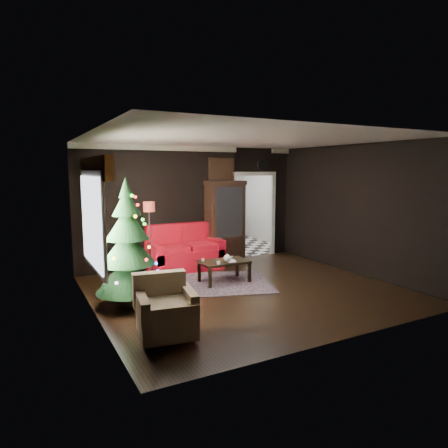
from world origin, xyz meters
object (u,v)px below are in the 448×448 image
armchair (166,306)px  kitchen_table (221,236)px  wall_clock (263,165)px  floor_lamp (150,239)px  curio_cabinet (225,223)px  teapot (227,258)px  coffee_table (224,271)px  loveseat (185,247)px  christmas_tree (128,244)px

armchair → kitchen_table: (3.47, 5.06, -0.09)m
armchair → wall_clock: 5.86m
floor_lamp → curio_cabinet: bearing=15.1°
teapot → wall_clock: wall_clock is taller
coffee_table → teapot: 0.33m
curio_cabinet → teapot: (-0.88, -1.74, -0.43)m
coffee_table → teapot: teapot is taller
floor_lamp → loveseat: bearing=20.1°
christmas_tree → coffee_table: size_ratio=2.14×
teapot → kitchen_table: kitchen_table is taller
teapot → loveseat: bearing=100.2°
curio_cabinet → coffee_table: 1.97m
kitchen_table → loveseat: bearing=-137.5°
curio_cabinet → wall_clock: (1.20, 0.18, 1.43)m
floor_lamp → wall_clock: (3.27, 0.74, 1.55)m
christmas_tree → coffee_table: christmas_tree is taller
kitchen_table → christmas_tree: bearing=-135.4°
christmas_tree → coffee_table: bearing=13.4°
christmas_tree → teapot: 2.14m
teapot → coffee_table: bearing=88.9°
floor_lamp → teapot: (1.19, -1.19, -0.31)m
teapot → curio_cabinet: bearing=63.3°
christmas_tree → kitchen_table: bearing=44.6°
armchair → teapot: (1.94, 1.89, 0.06)m
curio_cabinet → teapot: curio_cabinet is taller
curio_cabinet → christmas_tree: bearing=-144.3°
curio_cabinet → teapot: bearing=-116.7°
armchair → kitchen_table: armchair is taller
coffee_table → wall_clock: 3.48m
christmas_tree → teapot: (2.04, 0.35, -0.53)m
kitchen_table → coffee_table: bearing=-116.6°
curio_cabinet → coffee_table: bearing=-118.5°
loveseat → christmas_tree: size_ratio=0.83×
armchair → christmas_tree: bearing=103.0°
loveseat → coffee_table: loveseat is taller
floor_lamp → coffee_table: bearing=-41.3°
floor_lamp → coffee_table: size_ratio=1.61×
curio_cabinet → armchair: size_ratio=2.42×
christmas_tree → armchair: bearing=-86.2°
teapot → floor_lamp: bearing=135.1°
floor_lamp → christmas_tree: christmas_tree is taller
loveseat → teapot: 1.55m
floor_lamp → kitchen_table: size_ratio=2.05×
teapot → wall_clock: (2.08, 1.92, 1.86)m
christmas_tree → teapot: size_ratio=12.07×
loveseat → curio_cabinet: curio_cabinet is taller
christmas_tree → kitchen_table: christmas_tree is taller
curio_cabinet → kitchen_table: 1.67m
armchair → wall_clock: size_ratio=2.45×
wall_clock → kitchen_table: (-0.55, 1.25, -2.00)m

